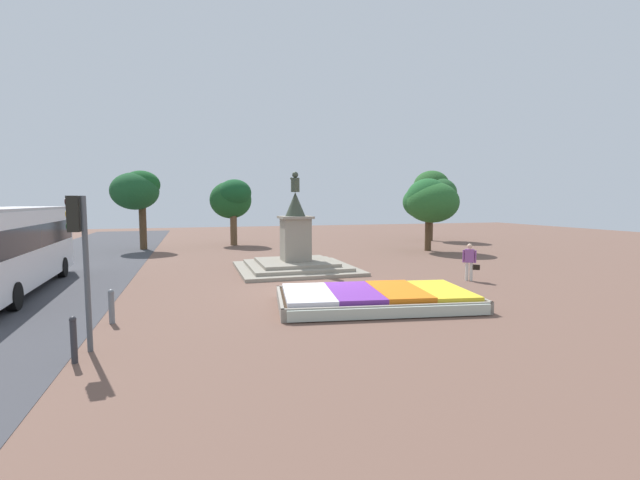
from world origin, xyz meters
The scene contains 12 objects.
ground_plane centered at (0.00, 0.00, 0.00)m, with size 87.13×87.13×0.00m, color brown.
flower_planter centered at (1.23, -2.63, 0.25)m, with size 6.86×4.41×0.54m.
statue_monument centered at (0.40, 5.33, 0.82)m, with size 5.70×5.70×4.88m.
traffic_light_near_crossing centered at (-6.92, -4.75, 2.49)m, with size 0.41×0.28×3.55m.
city_bus centered at (-11.15, 2.85, 1.84)m, with size 2.82×10.58×3.19m.
pedestrian_with_handbag centered at (6.92, 0.30, 0.90)m, with size 0.63×0.51×1.61m.
kerb_bollard_south centered at (-6.97, -5.45, 0.53)m, with size 0.14×0.14×1.02m.
kerb_bollard_mid_a centered at (-6.74, -2.42, 0.51)m, with size 0.17×0.17×0.97m.
park_tree_far_left centered at (-1.45, 18.94, 3.74)m, with size 3.24×3.18×5.14m.
park_tree_behind_statue centered at (15.78, 17.80, 4.39)m, with size 3.35×4.10×6.14m.
park_tree_far_right centered at (10.92, 10.45, 3.43)m, with size 3.57×3.78×4.98m.
park_tree_street_side centered at (-8.17, 16.84, 4.22)m, with size 3.29×3.42×5.57m.
Camera 1 is at (-4.49, -15.37, 3.42)m, focal length 24.00 mm.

